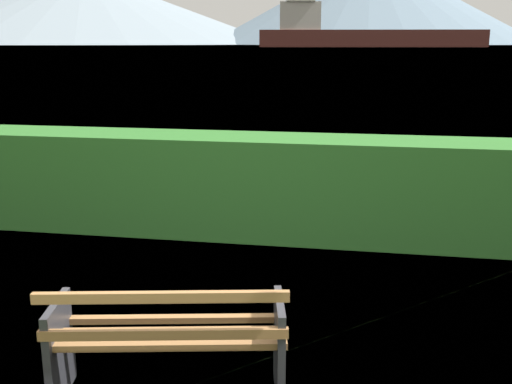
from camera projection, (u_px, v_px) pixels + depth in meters
The scene contains 5 objects.
water_surface at pixel (366, 47), 298.51m from camera, with size 620.00×620.00×0.00m, color #6B8EA3.
park_bench at pixel (169, 340), 3.98m from camera, with size 1.62×0.86×0.87m.
hedge_row at pixel (261, 186), 7.41m from camera, with size 7.75×0.90×1.21m, color #2D6B28.
cargo_ship_large at pixel (354, 32), 270.41m from camera, with size 100.22×27.13×23.01m.
distant_hills at pixel (264, 6), 564.49m from camera, with size 843.60×377.23×80.43m.
Camera 1 is at (1.22, -3.52, 2.32)m, focal length 42.67 mm.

